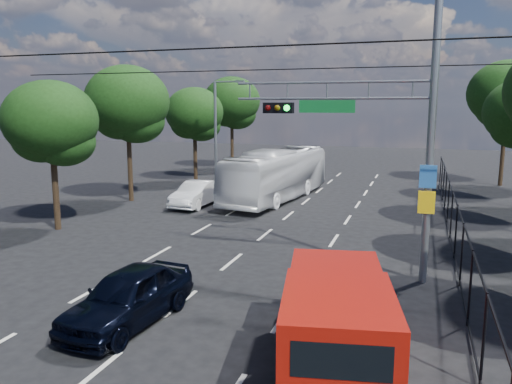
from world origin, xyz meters
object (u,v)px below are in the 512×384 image
at_px(navy_hatchback, 128,296).
at_px(signal_mast, 391,115).
at_px(white_bus, 277,174).
at_px(red_pickup, 336,321).
at_px(white_van, 197,194).

bearing_deg(navy_hatchback, signal_mast, 47.83).
bearing_deg(white_bus, navy_hatchback, -79.07).
distance_m(red_pickup, navy_hatchback, 5.51).
relative_size(navy_hatchback, white_bus, 0.39).
height_order(navy_hatchback, white_van, navy_hatchback).
height_order(white_bus, white_van, white_bus).
xyz_separation_m(signal_mast, white_bus, (-7.08, 12.16, -3.76)).
relative_size(signal_mast, white_van, 2.28).
relative_size(signal_mast, red_pickup, 1.58).
relative_size(red_pickup, navy_hatchback, 1.43).
height_order(navy_hatchback, white_bus, white_bus).
height_order(red_pickup, navy_hatchback, red_pickup).
bearing_deg(red_pickup, navy_hatchback, 172.18).
relative_size(red_pickup, white_van, 1.44).
bearing_deg(navy_hatchback, white_van, 113.37).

